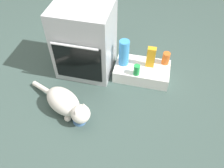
{
  "coord_description": "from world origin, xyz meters",
  "views": [
    {
      "loc": [
        0.64,
        -1.44,
        1.88
      ],
      "look_at": [
        0.3,
        0.01,
        0.25
      ],
      "focal_mm": 36.84,
      "sensor_mm": 36.0,
      "label": 1
    }
  ],
  "objects_px": {
    "soda_can": "(137,70)",
    "juice_carton": "(151,57)",
    "pantry_cabinet": "(142,71)",
    "water_bottle": "(124,53)",
    "food_bowl": "(79,120)",
    "oven": "(85,40)",
    "sauce_jar": "(166,58)",
    "cat": "(66,103)"
  },
  "relations": [
    {
      "from": "food_bowl",
      "to": "juice_carton",
      "type": "relative_size",
      "value": 0.54
    },
    {
      "from": "pantry_cabinet",
      "to": "food_bowl",
      "type": "bearing_deg",
      "value": -123.39
    },
    {
      "from": "oven",
      "to": "pantry_cabinet",
      "type": "relative_size",
      "value": 1.32
    },
    {
      "from": "food_bowl",
      "to": "soda_can",
      "type": "distance_m",
      "value": 0.78
    },
    {
      "from": "pantry_cabinet",
      "to": "juice_carton",
      "type": "relative_size",
      "value": 2.5
    },
    {
      "from": "pantry_cabinet",
      "to": "soda_can",
      "type": "xyz_separation_m",
      "value": [
        -0.05,
        -0.13,
        0.13
      ]
    },
    {
      "from": "oven",
      "to": "cat",
      "type": "xyz_separation_m",
      "value": [
        0.0,
        -0.66,
        -0.26
      ]
    },
    {
      "from": "soda_can",
      "to": "juice_carton",
      "type": "relative_size",
      "value": 0.5
    },
    {
      "from": "oven",
      "to": "water_bottle",
      "type": "distance_m",
      "value": 0.44
    },
    {
      "from": "pantry_cabinet",
      "to": "soda_can",
      "type": "distance_m",
      "value": 0.19
    },
    {
      "from": "water_bottle",
      "to": "juice_carton",
      "type": "distance_m",
      "value": 0.29
    },
    {
      "from": "cat",
      "to": "juice_carton",
      "type": "distance_m",
      "value": 1.01
    },
    {
      "from": "food_bowl",
      "to": "soda_can",
      "type": "bearing_deg",
      "value": 54.24
    },
    {
      "from": "food_bowl",
      "to": "cat",
      "type": "relative_size",
      "value": 0.17
    },
    {
      "from": "sauce_jar",
      "to": "water_bottle",
      "type": "bearing_deg",
      "value": -166.72
    },
    {
      "from": "food_bowl",
      "to": "oven",
      "type": "bearing_deg",
      "value": 101.38
    },
    {
      "from": "oven",
      "to": "sauce_jar",
      "type": "relative_size",
      "value": 5.66
    },
    {
      "from": "soda_can",
      "to": "oven",
      "type": "bearing_deg",
      "value": 168.15
    },
    {
      "from": "food_bowl",
      "to": "water_bottle",
      "type": "distance_m",
      "value": 0.84
    },
    {
      "from": "cat",
      "to": "water_bottle",
      "type": "distance_m",
      "value": 0.81
    },
    {
      "from": "pantry_cabinet",
      "to": "sauce_jar",
      "type": "xyz_separation_m",
      "value": [
        0.24,
        0.11,
        0.14
      ]
    },
    {
      "from": "pantry_cabinet",
      "to": "cat",
      "type": "bearing_deg",
      "value": -133.73
    },
    {
      "from": "soda_can",
      "to": "sauce_jar",
      "type": "relative_size",
      "value": 0.86
    },
    {
      "from": "pantry_cabinet",
      "to": "water_bottle",
      "type": "xyz_separation_m",
      "value": [
        -0.21,
        0.01,
        0.22
      ]
    },
    {
      "from": "soda_can",
      "to": "cat",
      "type": "bearing_deg",
      "value": -137.68
    },
    {
      "from": "oven",
      "to": "sauce_jar",
      "type": "height_order",
      "value": "oven"
    },
    {
      "from": "pantry_cabinet",
      "to": "food_bowl",
      "type": "relative_size",
      "value": 4.64
    },
    {
      "from": "pantry_cabinet",
      "to": "water_bottle",
      "type": "bearing_deg",
      "value": 178.08
    },
    {
      "from": "pantry_cabinet",
      "to": "juice_carton",
      "type": "distance_m",
      "value": 0.21
    },
    {
      "from": "sauce_jar",
      "to": "pantry_cabinet",
      "type": "bearing_deg",
      "value": -154.26
    },
    {
      "from": "pantry_cabinet",
      "to": "soda_can",
      "type": "bearing_deg",
      "value": -110.41
    },
    {
      "from": "food_bowl",
      "to": "juice_carton",
      "type": "bearing_deg",
      "value": 54.18
    },
    {
      "from": "pantry_cabinet",
      "to": "cat",
      "type": "height_order",
      "value": "cat"
    },
    {
      "from": "oven",
      "to": "soda_can",
      "type": "relative_size",
      "value": 6.6
    },
    {
      "from": "water_bottle",
      "to": "cat",
      "type": "bearing_deg",
      "value": -122.13
    },
    {
      "from": "cat",
      "to": "sauce_jar",
      "type": "relative_size",
      "value": 5.44
    },
    {
      "from": "sauce_jar",
      "to": "juice_carton",
      "type": "distance_m",
      "value": 0.19
    },
    {
      "from": "oven",
      "to": "food_bowl",
      "type": "height_order",
      "value": "oven"
    },
    {
      "from": "soda_can",
      "to": "water_bottle",
      "type": "relative_size",
      "value": 0.4
    },
    {
      "from": "pantry_cabinet",
      "to": "water_bottle",
      "type": "distance_m",
      "value": 0.31
    },
    {
      "from": "water_bottle",
      "to": "pantry_cabinet",
      "type": "bearing_deg",
      "value": -1.92
    },
    {
      "from": "oven",
      "to": "food_bowl",
      "type": "relative_size",
      "value": 6.12
    }
  ]
}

